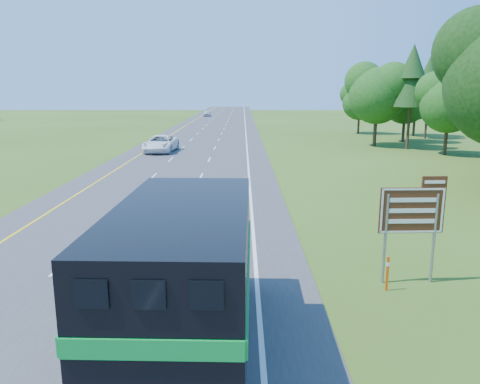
{
  "coord_description": "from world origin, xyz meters",
  "views": [
    {
      "loc": [
        5.0,
        -5.99,
        6.52
      ],
      "look_at": [
        4.88,
        15.73,
        1.76
      ],
      "focal_mm": 35.0,
      "sensor_mm": 36.0,
      "label": 1
    }
  ],
  "objects_px": {
    "white_suv": "(161,144)",
    "far_car": "(207,113)",
    "horse_truck": "(188,275)",
    "exit_sign": "(413,215)"
  },
  "relations": [
    {
      "from": "exit_sign",
      "to": "far_car",
      "type": "bearing_deg",
      "value": 96.11
    },
    {
      "from": "horse_truck",
      "to": "far_car",
      "type": "bearing_deg",
      "value": 95.29
    },
    {
      "from": "horse_truck",
      "to": "exit_sign",
      "type": "bearing_deg",
      "value": 35.43
    },
    {
      "from": "horse_truck",
      "to": "exit_sign",
      "type": "height_order",
      "value": "horse_truck"
    },
    {
      "from": "far_car",
      "to": "exit_sign",
      "type": "height_order",
      "value": "exit_sign"
    },
    {
      "from": "white_suv",
      "to": "far_car",
      "type": "distance_m",
      "value": 68.65
    },
    {
      "from": "horse_truck",
      "to": "far_car",
      "type": "height_order",
      "value": "horse_truck"
    },
    {
      "from": "far_car",
      "to": "exit_sign",
      "type": "xyz_separation_m",
      "value": [
        14.67,
        -103.1,
        1.66
      ]
    },
    {
      "from": "white_suv",
      "to": "exit_sign",
      "type": "xyz_separation_m",
      "value": [
        14.42,
        -34.45,
        1.5
      ]
    },
    {
      "from": "exit_sign",
      "to": "horse_truck",
      "type": "bearing_deg",
      "value": -147.78
    }
  ]
}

